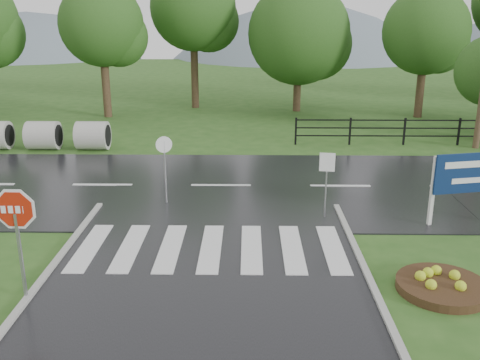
{
  "coord_description": "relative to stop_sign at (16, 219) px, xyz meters",
  "views": [
    {
      "loc": [
        0.9,
        -7.03,
        5.62
      ],
      "look_at": [
        0.7,
        6.0,
        1.5
      ],
      "focal_mm": 40.0,
      "sensor_mm": 36.0,
      "label": 1
    }
  ],
  "objects": [
    {
      "name": "main_road",
      "position": [
        3.6,
        7.45,
        -1.78
      ],
      "size": [
        90.0,
        8.0,
        0.04
      ],
      "primitive_type": "cube",
      "color": "black",
      "rests_on": "ground"
    },
    {
      "name": "crosswalk",
      "position": [
        3.6,
        2.45,
        -1.72
      ],
      "size": [
        6.5,
        2.8,
        0.02
      ],
      "color": "silver",
      "rests_on": "ground"
    },
    {
      "name": "fence_west",
      "position": [
        11.35,
        13.45,
        -1.06
      ],
      "size": [
        9.58,
        0.08,
        1.2
      ],
      "color": "black",
      "rests_on": "ground"
    },
    {
      "name": "hills",
      "position": [
        7.09,
        62.45,
        -17.32
      ],
      "size": [
        102.0,
        48.0,
        48.0
      ],
      "color": "slate",
      "rests_on": "ground"
    },
    {
      "name": "treeline",
      "position": [
        4.6,
        21.45,
        -1.78
      ],
      "size": [
        83.2,
        5.2,
        10.0
      ],
      "color": "#224D17",
      "rests_on": "ground"
    },
    {
      "name": "stop_sign",
      "position": [
        0.0,
        0.0,
        0.0
      ],
      "size": [
        1.13,
        0.07,
        2.54
      ],
      "color": "#939399",
      "rests_on": "ground"
    },
    {
      "name": "estate_billboard",
      "position": [
        10.56,
        4.1,
        -0.35
      ],
      "size": [
        2.33,
        0.56,
        2.08
      ],
      "color": "silver",
      "rests_on": "ground"
    },
    {
      "name": "flower_bed",
      "position": [
        8.6,
        0.51,
        -1.64
      ],
      "size": [
        1.91,
        1.91,
        0.38
      ],
      "color": "#332111",
      "rests_on": "ground"
    },
    {
      "name": "reg_sign_small",
      "position": [
        6.68,
        4.6,
        -0.4
      ],
      "size": [
        0.43,
        0.08,
        1.93
      ],
      "color": "#939399",
      "rests_on": "ground"
    },
    {
      "name": "reg_sign_round",
      "position": [
        2.02,
        5.72,
        -0.43
      ],
      "size": [
        0.47,
        0.18,
        2.12
      ],
      "color": "#939399",
      "rests_on": "ground"
    }
  ]
}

